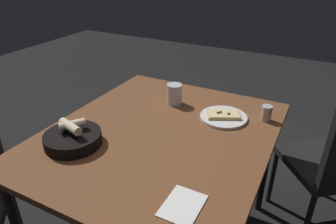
{
  "coord_description": "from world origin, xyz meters",
  "views": [
    {
      "loc": [
        -1.05,
        -0.59,
        1.48
      ],
      "look_at": [
        0.1,
        0.01,
        0.8
      ],
      "focal_mm": 32.6,
      "sensor_mm": 36.0,
      "label": 1
    }
  ],
  "objects_px": {
    "pizza_plate": "(224,116)",
    "bread_basket": "(73,138)",
    "dining_table": "(160,143)",
    "beer_glass": "(174,95)",
    "pepper_shaker": "(266,114)"
  },
  "relations": [
    {
      "from": "dining_table",
      "to": "bread_basket",
      "type": "bearing_deg",
      "value": 132.48
    },
    {
      "from": "bread_basket",
      "to": "pepper_shaker",
      "type": "relative_size",
      "value": 3.14
    },
    {
      "from": "dining_table",
      "to": "pepper_shaker",
      "type": "xyz_separation_m",
      "value": [
        0.34,
        -0.41,
        0.09
      ]
    },
    {
      "from": "dining_table",
      "to": "pizza_plate",
      "type": "xyz_separation_m",
      "value": [
        0.26,
        -0.22,
        0.07
      ]
    },
    {
      "from": "dining_table",
      "to": "bread_basket",
      "type": "xyz_separation_m",
      "value": [
        -0.26,
        0.28,
        0.09
      ]
    },
    {
      "from": "pizza_plate",
      "to": "pepper_shaker",
      "type": "bearing_deg",
      "value": -67.75
    },
    {
      "from": "pepper_shaker",
      "to": "dining_table",
      "type": "bearing_deg",
      "value": 129.61
    },
    {
      "from": "dining_table",
      "to": "beer_glass",
      "type": "distance_m",
      "value": 0.33
    },
    {
      "from": "dining_table",
      "to": "pepper_shaker",
      "type": "relative_size",
      "value": 14.87
    },
    {
      "from": "beer_glass",
      "to": "bread_basket",
      "type": "bearing_deg",
      "value": 159.46
    },
    {
      "from": "bread_basket",
      "to": "pepper_shaker",
      "type": "bearing_deg",
      "value": -49.19
    },
    {
      "from": "bread_basket",
      "to": "pepper_shaker",
      "type": "distance_m",
      "value": 0.91
    },
    {
      "from": "pizza_plate",
      "to": "bread_basket",
      "type": "bearing_deg",
      "value": 136.01
    },
    {
      "from": "beer_glass",
      "to": "pepper_shaker",
      "type": "relative_size",
      "value": 1.45
    },
    {
      "from": "beer_glass",
      "to": "pizza_plate",
      "type": "bearing_deg",
      "value": -97.21
    }
  ]
}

